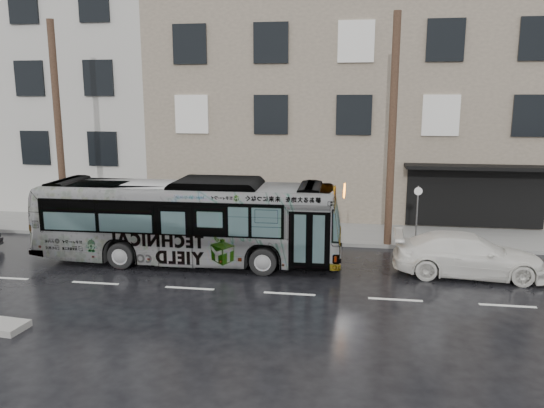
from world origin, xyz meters
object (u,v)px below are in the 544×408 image
(white_sedan, at_px, (468,255))
(utility_pole_rear, at_px, (58,129))
(utility_pole_front, at_px, (392,132))
(bus, at_px, (188,221))
(sign_post, at_px, (417,216))

(white_sedan, bearing_deg, utility_pole_rear, 81.87)
(utility_pole_front, xyz_separation_m, bus, (-7.36, -3.07, -3.10))
(sign_post, bearing_deg, white_sedan, -66.26)
(utility_pole_front, xyz_separation_m, white_sedan, (2.47, -3.12, -3.93))
(utility_pole_rear, distance_m, bus, 7.95)
(utility_pole_rear, distance_m, white_sedan, 17.22)
(utility_pole_rear, height_order, white_sedan, utility_pole_rear)
(utility_pole_rear, xyz_separation_m, sign_post, (15.10, 0.00, -3.30))
(bus, bearing_deg, sign_post, -70.86)
(utility_pole_front, distance_m, sign_post, 3.48)
(sign_post, bearing_deg, utility_pole_rear, 180.00)
(sign_post, height_order, bus, bus)
(bus, bearing_deg, utility_pole_front, -68.16)
(utility_pole_front, bearing_deg, bus, -157.35)
(utility_pole_rear, relative_size, white_sedan, 1.81)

